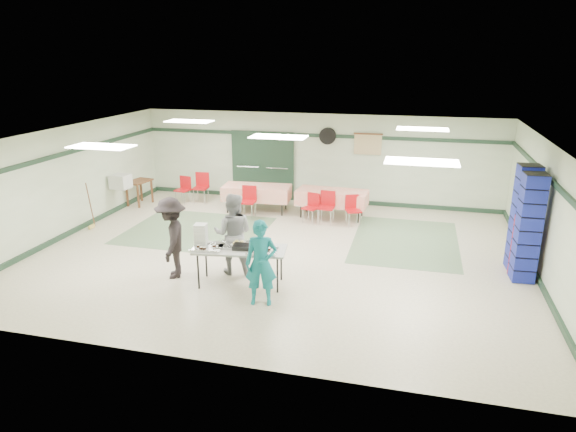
% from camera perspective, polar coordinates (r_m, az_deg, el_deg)
% --- Properties ---
extents(floor, '(11.00, 11.00, 0.00)m').
position_cam_1_polar(floor, '(11.87, -0.98, -4.10)').
color(floor, beige).
rests_on(floor, ground).
extents(ceiling, '(11.00, 11.00, 0.00)m').
position_cam_1_polar(ceiling, '(11.16, -1.05, 8.89)').
color(ceiling, white).
rests_on(ceiling, wall_back).
extents(wall_back, '(11.00, 0.00, 11.00)m').
position_cam_1_polar(wall_back, '(15.71, 3.32, 6.41)').
color(wall_back, beige).
rests_on(wall_back, floor).
extents(wall_front, '(11.00, 0.00, 11.00)m').
position_cam_1_polar(wall_front, '(7.44, -10.21, -6.79)').
color(wall_front, beige).
rests_on(wall_front, floor).
extents(wall_left, '(0.00, 9.00, 9.00)m').
position_cam_1_polar(wall_left, '(13.90, -23.51, 3.49)').
color(wall_left, beige).
rests_on(wall_left, floor).
extents(wall_right, '(0.00, 9.00, 9.00)m').
position_cam_1_polar(wall_right, '(11.36, 26.82, 0.15)').
color(wall_right, beige).
rests_on(wall_right, floor).
extents(trim_back, '(11.00, 0.06, 0.10)m').
position_cam_1_polar(trim_back, '(15.56, 3.34, 8.92)').
color(trim_back, '#1D3525').
rests_on(trim_back, wall_back).
extents(baseboard_back, '(11.00, 0.06, 0.12)m').
position_cam_1_polar(baseboard_back, '(15.98, 3.22, 1.85)').
color(baseboard_back, '#1D3525').
rests_on(baseboard_back, floor).
extents(trim_left, '(0.06, 9.00, 0.10)m').
position_cam_1_polar(trim_left, '(13.74, -23.77, 6.31)').
color(trim_left, '#1D3525').
rests_on(trim_left, wall_back).
extents(baseboard_left, '(0.06, 9.00, 0.12)m').
position_cam_1_polar(baseboard_left, '(14.22, -22.79, -1.56)').
color(baseboard_left, '#1D3525').
rests_on(baseboard_left, floor).
extents(trim_right, '(0.06, 9.00, 0.10)m').
position_cam_1_polar(trim_right, '(11.19, 27.16, 3.58)').
color(trim_right, '#1D3525').
rests_on(trim_right, wall_back).
extents(baseboard_right, '(0.06, 9.00, 0.12)m').
position_cam_1_polar(baseboard_right, '(11.77, 25.82, -5.84)').
color(baseboard_right, '#1D3525').
rests_on(baseboard_right, floor).
extents(green_patch_a, '(3.50, 3.00, 0.01)m').
position_cam_1_polar(green_patch_a, '(13.56, -10.11, -1.56)').
color(green_patch_a, '#5E7A59').
rests_on(green_patch_a, floor).
extents(green_patch_b, '(2.50, 3.50, 0.01)m').
position_cam_1_polar(green_patch_b, '(12.91, 12.91, -2.73)').
color(green_patch_b, '#5E7A59').
rests_on(green_patch_b, floor).
extents(double_door_left, '(0.90, 0.06, 2.10)m').
position_cam_1_polar(double_door_left, '(16.27, -4.41, 5.69)').
color(double_door_left, '#979A97').
rests_on(double_door_left, floor).
extents(double_door_right, '(0.90, 0.06, 2.10)m').
position_cam_1_polar(double_door_right, '(16.00, -1.16, 5.54)').
color(double_door_right, '#979A97').
rests_on(double_door_right, floor).
extents(door_frame, '(2.00, 0.03, 2.15)m').
position_cam_1_polar(door_frame, '(16.11, -2.83, 5.61)').
color(door_frame, '#1D3525').
rests_on(door_frame, floor).
extents(wall_fan, '(0.50, 0.10, 0.50)m').
position_cam_1_polar(wall_fan, '(15.48, 4.42, 8.85)').
color(wall_fan, black).
rests_on(wall_fan, wall_back).
extents(scroll_banner, '(0.80, 0.02, 0.60)m').
position_cam_1_polar(scroll_banner, '(15.36, 8.86, 7.87)').
color(scroll_banner, tan).
rests_on(scroll_banner, wall_back).
extents(serving_table, '(1.87, 0.96, 0.76)m').
position_cam_1_polar(serving_table, '(10.08, -5.35, -3.86)').
color(serving_table, '#B5B4AF').
rests_on(serving_table, floor).
extents(sheet_tray_right, '(0.59, 0.48, 0.02)m').
position_cam_1_polar(sheet_tray_right, '(9.85, -2.85, -3.97)').
color(sheet_tray_right, silver).
rests_on(sheet_tray_right, serving_table).
extents(sheet_tray_mid, '(0.68, 0.56, 0.02)m').
position_cam_1_polar(sheet_tray_mid, '(10.20, -5.94, -3.26)').
color(sheet_tray_mid, silver).
rests_on(sheet_tray_mid, serving_table).
extents(sheet_tray_left, '(0.62, 0.50, 0.02)m').
position_cam_1_polar(sheet_tray_left, '(10.13, -8.95, -3.55)').
color(sheet_tray_left, silver).
rests_on(sheet_tray_left, serving_table).
extents(baking_pan, '(0.49, 0.34, 0.08)m').
position_cam_1_polar(baking_pan, '(10.03, -4.82, -3.42)').
color(baking_pan, black).
rests_on(baking_pan, serving_table).
extents(foam_box_stack, '(0.26, 0.25, 0.43)m').
position_cam_1_polar(foam_box_stack, '(10.28, -9.65, -2.05)').
color(foam_box_stack, white).
rests_on(foam_box_stack, serving_table).
extents(volunteer_teal, '(0.65, 0.50, 1.59)m').
position_cam_1_polar(volunteer_teal, '(9.26, -3.00, -5.25)').
color(volunteer_teal, '#127582').
rests_on(volunteer_teal, floor).
extents(volunteer_grey, '(0.92, 0.76, 1.70)m').
position_cam_1_polar(volunteer_grey, '(10.61, -6.12, -1.97)').
color(volunteer_grey, gray).
rests_on(volunteer_grey, floor).
extents(volunteer_dark, '(0.95, 1.23, 1.67)m').
position_cam_1_polar(volunteer_dark, '(10.63, -12.79, -2.38)').
color(volunteer_dark, black).
rests_on(volunteer_dark, floor).
extents(dining_table_a, '(1.98, 0.95, 0.77)m').
position_cam_1_polar(dining_table_a, '(14.36, 4.90, 2.10)').
color(dining_table_a, red).
rests_on(dining_table_a, floor).
extents(dining_table_b, '(1.98, 1.00, 0.77)m').
position_cam_1_polar(dining_table_b, '(14.85, -3.50, 2.66)').
color(dining_table_b, red).
rests_on(dining_table_b, floor).
extents(chair_a, '(0.42, 0.42, 0.88)m').
position_cam_1_polar(chair_a, '(13.83, 4.36, 1.37)').
color(chair_a, red).
rests_on(chair_a, floor).
extents(chair_b, '(0.47, 0.47, 0.80)m').
position_cam_1_polar(chair_b, '(13.91, 2.68, 1.28)').
color(chair_b, red).
rests_on(chair_b, floor).
extents(chair_c, '(0.50, 0.50, 0.82)m').
position_cam_1_polar(chair_c, '(13.74, 7.22, 1.00)').
color(chair_c, red).
rests_on(chair_c, floor).
extents(chair_d, '(0.42, 0.42, 0.88)m').
position_cam_1_polar(chair_d, '(14.36, -4.41, 1.99)').
color(chair_d, red).
rests_on(chair_d, floor).
extents(chair_loose_a, '(0.45, 0.45, 0.92)m').
position_cam_1_polar(chair_loose_a, '(15.97, -9.58, 3.49)').
color(chair_loose_a, red).
rests_on(chair_loose_a, floor).
extents(chair_loose_b, '(0.45, 0.45, 0.83)m').
position_cam_1_polar(chair_loose_b, '(16.00, -11.49, 3.18)').
color(chair_loose_b, red).
rests_on(chair_loose_b, floor).
extents(crate_stack_blue_a, '(0.45, 0.45, 2.22)m').
position_cam_1_polar(crate_stack_blue_a, '(11.14, 25.14, -1.25)').
color(crate_stack_blue_a, navy).
rests_on(crate_stack_blue_a, floor).
extents(crate_stack_red, '(0.46, 0.46, 1.32)m').
position_cam_1_polar(crate_stack_red, '(11.36, 24.78, -3.26)').
color(crate_stack_red, maroon).
rests_on(crate_stack_red, floor).
extents(crate_stack_blue_b, '(0.47, 0.47, 2.26)m').
position_cam_1_polar(crate_stack_blue_b, '(11.69, 24.67, -0.24)').
color(crate_stack_blue_b, navy).
rests_on(crate_stack_blue_b, floor).
extents(printer_table, '(0.62, 0.86, 0.74)m').
position_cam_1_polar(printer_table, '(16.13, -16.23, 3.39)').
color(printer_table, brown).
rests_on(printer_table, floor).
extents(office_printer, '(0.54, 0.48, 0.39)m').
position_cam_1_polar(office_printer, '(15.27, -18.10, 3.67)').
color(office_printer, '#BABBB5').
rests_on(office_printer, printer_table).
extents(broom, '(0.04, 0.20, 1.22)m').
position_cam_1_polar(broom, '(14.30, -21.11, 1.17)').
color(broom, brown).
rests_on(broom, floor).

